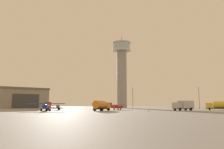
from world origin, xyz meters
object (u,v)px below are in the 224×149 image
at_px(truck_fuel_tanker_orange, 101,105).
at_px(traffic_cone_near_left, 148,110).
at_px(truck_fuel_tanker_yellow, 218,105).
at_px(truck_box_silver, 184,105).
at_px(airplane_blue, 46,106).
at_px(control_tower, 122,68).
at_px(truck_flatbed_red, 51,106).
at_px(light_post_east, 199,96).
at_px(light_post_west, 133,96).
at_px(airplane_red, 116,106).

xyz_separation_m(truck_fuel_tanker_orange, traffic_cone_near_left, (13.49, -3.59, -1.39)).
height_order(truck_fuel_tanker_yellow, truck_box_silver, truck_box_silver).
height_order(airplane_blue, truck_fuel_tanker_orange, airplane_blue).
bearing_deg(truck_fuel_tanker_orange, control_tower, 17.00).
relative_size(control_tower, airplane_blue, 3.88).
distance_m(truck_flatbed_red, light_post_east, 63.39).
height_order(truck_flatbed_red, light_post_west, light_post_west).
bearing_deg(traffic_cone_near_left, truck_flatbed_red, 155.74).
bearing_deg(light_post_west, truck_fuel_tanker_orange, -106.57).
bearing_deg(airplane_blue, light_post_west, -46.90).
bearing_deg(airplane_red, control_tower, 133.25).
relative_size(airplane_blue, truck_fuel_tanker_orange, 1.50).
bearing_deg(truck_box_silver, truck_fuel_tanker_yellow, 159.47).
bearing_deg(airplane_blue, traffic_cone_near_left, -106.43).
relative_size(airplane_blue, light_post_west, 1.08).
xyz_separation_m(airplane_blue, light_post_east, (56.96, 34.70, 4.27)).
bearing_deg(light_post_west, truck_flatbed_red, -135.50).
xyz_separation_m(control_tower, light_post_east, (33.73, -28.56, -17.50)).
bearing_deg(traffic_cone_near_left, truck_fuel_tanker_orange, 165.09).
bearing_deg(airplane_red, truck_fuel_tanker_yellow, 32.64).
relative_size(truck_flatbed_red, light_post_west, 0.58).
xyz_separation_m(control_tower, truck_fuel_tanker_yellow, (30.15, -54.61, -21.66)).
height_order(truck_fuel_tanker_yellow, truck_fuel_tanker_orange, truck_fuel_tanker_orange).
relative_size(control_tower, light_post_west, 4.19).
distance_m(control_tower, truck_fuel_tanker_yellow, 66.03).
height_order(airplane_red, traffic_cone_near_left, airplane_red).
bearing_deg(light_post_west, airplane_red, -106.63).
distance_m(truck_fuel_tanker_orange, light_post_west, 42.78).
distance_m(airplane_red, truck_fuel_tanker_yellow, 34.07).
bearing_deg(truck_fuel_tanker_yellow, truck_box_silver, 33.87).
distance_m(truck_fuel_tanker_yellow, light_post_east, 26.62).
bearing_deg(airplane_blue, truck_box_silver, -93.99).
distance_m(airplane_blue, truck_fuel_tanker_yellow, 54.09).
bearing_deg(truck_box_silver, light_post_east, -146.62).
distance_m(airplane_red, truck_fuel_tanker_orange, 15.44).
bearing_deg(truck_flatbed_red, light_post_east, -164.06).
distance_m(truck_fuel_tanker_yellow, traffic_cone_near_left, 25.98).
distance_m(truck_fuel_tanker_orange, traffic_cone_near_left, 14.03).
relative_size(truck_fuel_tanker_yellow, truck_flatbed_red, 1.22).
xyz_separation_m(truck_box_silver, truck_fuel_tanker_orange, (-25.87, -4.98, -0.03)).
bearing_deg(light_post_east, control_tower, 139.74).
distance_m(airplane_blue, light_post_east, 66.84).
bearing_deg(airplane_red, light_post_east, 72.63).
xyz_separation_m(truck_fuel_tanker_yellow, truck_fuel_tanker_orange, (-37.41, -6.46, 0.05)).
distance_m(truck_fuel_tanker_orange, light_post_east, 52.47).
bearing_deg(control_tower, truck_box_silver, -71.64).
distance_m(control_tower, truck_flatbed_red, 60.58).
relative_size(truck_box_silver, light_post_east, 0.74).
xyz_separation_m(control_tower, truck_fuel_tanker_orange, (-7.25, -61.07, -21.61)).
bearing_deg(truck_fuel_tanker_orange, traffic_cone_near_left, -81.13).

